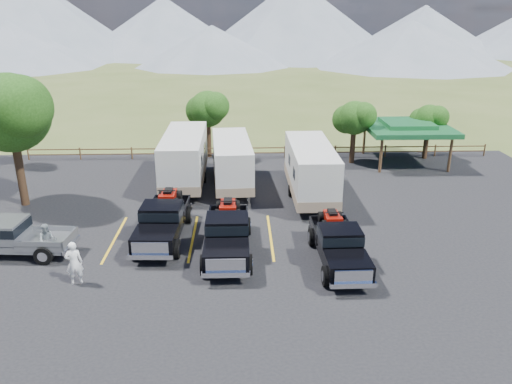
{
  "coord_description": "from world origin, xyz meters",
  "views": [
    {
      "loc": [
        0.49,
        -19.39,
        11.15
      ],
      "look_at": [
        1.33,
        6.47,
        1.6
      ],
      "focal_mm": 35.0,
      "sensor_mm": 36.0,
      "label": 1
    }
  ],
  "objects_px": {
    "rig_center": "(227,232)",
    "rig_right": "(338,243)",
    "tree_big_nw": "(9,113)",
    "trailer_left": "(185,159)",
    "rig_left": "(163,219)",
    "trailer_right": "(311,171)",
    "person_b": "(47,241)",
    "pavilion": "(407,127)",
    "trailer_center": "(232,162)",
    "pickup_silver": "(12,237)",
    "person_a": "(74,263)"
  },
  "relations": [
    {
      "from": "tree_big_nw",
      "to": "trailer_left",
      "type": "distance_m",
      "value": 10.6
    },
    {
      "from": "tree_big_nw",
      "to": "trailer_left",
      "type": "bearing_deg",
      "value": 19.35
    },
    {
      "from": "pavilion",
      "to": "person_a",
      "type": "relative_size",
      "value": 3.17
    },
    {
      "from": "trailer_right",
      "to": "pickup_silver",
      "type": "bearing_deg",
      "value": -154.85
    },
    {
      "from": "pavilion",
      "to": "trailer_right",
      "type": "distance_m",
      "value": 11.1
    },
    {
      "from": "rig_left",
      "to": "rig_right",
      "type": "distance_m",
      "value": 8.91
    },
    {
      "from": "rig_center",
      "to": "person_b",
      "type": "xyz_separation_m",
      "value": [
        -8.48,
        -0.22,
        -0.22
      ]
    },
    {
      "from": "trailer_right",
      "to": "person_b",
      "type": "xyz_separation_m",
      "value": [
        -13.44,
        -7.45,
        -0.92
      ]
    },
    {
      "from": "trailer_left",
      "to": "person_a",
      "type": "distance_m",
      "value": 13.17
    },
    {
      "from": "rig_left",
      "to": "trailer_center",
      "type": "bearing_deg",
      "value": 69.07
    },
    {
      "from": "trailer_right",
      "to": "person_a",
      "type": "relative_size",
      "value": 4.89
    },
    {
      "from": "pickup_silver",
      "to": "person_a",
      "type": "xyz_separation_m",
      "value": [
        3.79,
        -2.81,
        0.06
      ]
    },
    {
      "from": "tree_big_nw",
      "to": "trailer_center",
      "type": "xyz_separation_m",
      "value": [
        12.47,
        2.9,
        -3.92
      ]
    },
    {
      "from": "trailer_right",
      "to": "rig_center",
      "type": "bearing_deg",
      "value": -124.59
    },
    {
      "from": "tree_big_nw",
      "to": "pavilion",
      "type": "xyz_separation_m",
      "value": [
        25.55,
        7.97,
        -2.81
      ]
    },
    {
      "from": "pavilion",
      "to": "trailer_center",
      "type": "xyz_separation_m",
      "value": [
        -13.07,
        -5.07,
        -1.11
      ]
    },
    {
      "from": "person_b",
      "to": "trailer_left",
      "type": "bearing_deg",
      "value": 54.72
    },
    {
      "from": "trailer_center",
      "to": "person_a",
      "type": "relative_size",
      "value": 4.61
    },
    {
      "from": "rig_center",
      "to": "rig_right",
      "type": "xyz_separation_m",
      "value": [
        5.13,
        -1.19,
        -0.07
      ]
    },
    {
      "from": "rig_left",
      "to": "person_b",
      "type": "distance_m",
      "value": 5.52
    },
    {
      "from": "trailer_left",
      "to": "tree_big_nw",
      "type": "bearing_deg",
      "value": -160.93
    },
    {
      "from": "person_a",
      "to": "person_b",
      "type": "distance_m",
      "value": 3.27
    },
    {
      "from": "rig_left",
      "to": "pickup_silver",
      "type": "distance_m",
      "value": 7.11
    },
    {
      "from": "person_b",
      "to": "pavilion",
      "type": "bearing_deg",
      "value": 27.42
    },
    {
      "from": "rig_left",
      "to": "rig_right",
      "type": "xyz_separation_m",
      "value": [
        8.43,
        -2.88,
        -0.06
      ]
    },
    {
      "from": "tree_big_nw",
      "to": "rig_right",
      "type": "bearing_deg",
      "value": -24.14
    },
    {
      "from": "tree_big_nw",
      "to": "person_b",
      "type": "height_order",
      "value": "tree_big_nw"
    },
    {
      "from": "rig_left",
      "to": "person_a",
      "type": "distance_m",
      "value": 5.44
    },
    {
      "from": "pavilion",
      "to": "person_b",
      "type": "xyz_separation_m",
      "value": [
        -21.66,
        -14.84,
        -1.92
      ]
    },
    {
      "from": "rig_left",
      "to": "trailer_left",
      "type": "xyz_separation_m",
      "value": [
        0.28,
        8.24,
        0.76
      ]
    },
    {
      "from": "trailer_left",
      "to": "pickup_silver",
      "type": "bearing_deg",
      "value": -126.37
    },
    {
      "from": "rig_left",
      "to": "trailer_right",
      "type": "distance_m",
      "value": 9.97
    },
    {
      "from": "person_b",
      "to": "pickup_silver",
      "type": "bearing_deg",
      "value": 164.3
    },
    {
      "from": "pickup_silver",
      "to": "person_b",
      "type": "height_order",
      "value": "pickup_silver"
    },
    {
      "from": "trailer_left",
      "to": "trailer_right",
      "type": "xyz_separation_m",
      "value": [
        7.98,
        -2.7,
        -0.05
      ]
    },
    {
      "from": "person_a",
      "to": "tree_big_nw",
      "type": "bearing_deg",
      "value": -74.09
    },
    {
      "from": "trailer_center",
      "to": "pickup_silver",
      "type": "distance_m",
      "value": 14.05
    },
    {
      "from": "person_a",
      "to": "person_b",
      "type": "relative_size",
      "value": 1.19
    },
    {
      "from": "tree_big_nw",
      "to": "trailer_right",
      "type": "height_order",
      "value": "tree_big_nw"
    },
    {
      "from": "rig_right",
      "to": "pickup_silver",
      "type": "relative_size",
      "value": 1.01
    },
    {
      "from": "person_a",
      "to": "person_b",
      "type": "bearing_deg",
      "value": -67.55
    },
    {
      "from": "rig_right",
      "to": "rig_left",
      "type": "bearing_deg",
      "value": 160.1
    },
    {
      "from": "pavilion",
      "to": "person_b",
      "type": "height_order",
      "value": "pavilion"
    },
    {
      "from": "person_a",
      "to": "trailer_left",
      "type": "bearing_deg",
      "value": -121.4
    },
    {
      "from": "trailer_center",
      "to": "person_b",
      "type": "relative_size",
      "value": 5.48
    },
    {
      "from": "trailer_right",
      "to": "pickup_silver",
      "type": "xyz_separation_m",
      "value": [
        -15.18,
        -7.18,
        -0.83
      ]
    },
    {
      "from": "rig_left",
      "to": "trailer_right",
      "type": "height_order",
      "value": "trailer_right"
    },
    {
      "from": "trailer_center",
      "to": "person_a",
      "type": "bearing_deg",
      "value": -121.87
    },
    {
      "from": "rig_left",
      "to": "person_b",
      "type": "bearing_deg",
      "value": -157.34
    },
    {
      "from": "tree_big_nw",
      "to": "pickup_silver",
      "type": "bearing_deg",
      "value": -71.98
    }
  ]
}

